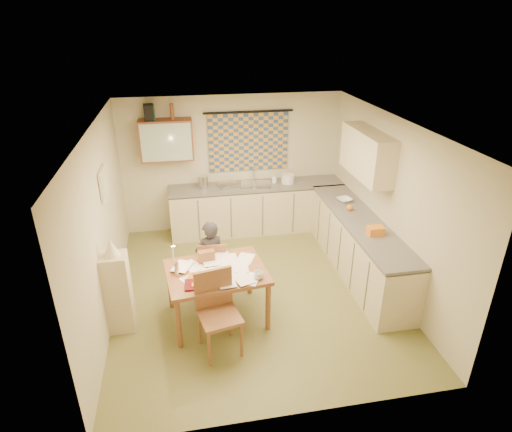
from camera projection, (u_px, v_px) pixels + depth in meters
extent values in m
cube|color=brown|center=(254.00, 290.00, 6.42)|extent=(4.00, 4.50, 0.02)
cube|color=white|center=(253.00, 123.00, 5.35)|extent=(4.00, 4.50, 0.02)
cube|color=beige|center=(232.00, 164.00, 7.89)|extent=(4.00, 0.02, 2.50)
cube|color=beige|center=(297.00, 318.00, 3.87)|extent=(4.00, 0.02, 2.50)
cube|color=beige|center=(102.00, 226.00, 5.56)|extent=(0.02, 4.50, 2.50)
cube|color=beige|center=(390.00, 204.00, 6.21)|extent=(0.02, 4.50, 2.50)
cube|color=navy|center=(249.00, 142.00, 7.74)|extent=(1.45, 0.03, 1.05)
cylinder|color=black|center=(248.00, 112.00, 7.48)|extent=(1.60, 0.04, 0.04)
cube|color=brown|center=(166.00, 140.00, 7.31)|extent=(0.90, 0.34, 0.70)
cube|color=#99B2A5|center=(166.00, 143.00, 7.16)|extent=(0.84, 0.02, 0.64)
cube|color=#C5B78D|center=(367.00, 154.00, 6.41)|extent=(0.34, 1.30, 0.70)
cube|color=beige|center=(104.00, 183.00, 5.73)|extent=(0.04, 0.50, 0.40)
cube|color=silver|center=(106.00, 183.00, 5.73)|extent=(0.01, 0.42, 0.32)
cube|color=#C5B78D|center=(260.00, 209.00, 8.04)|extent=(3.30, 0.60, 0.86)
cube|color=#555350|center=(260.00, 186.00, 7.84)|extent=(3.30, 0.62, 0.04)
cube|color=#C5B78D|center=(358.00, 248.00, 6.71)|extent=(0.60, 2.95, 0.86)
cube|color=#555350|center=(361.00, 221.00, 6.51)|extent=(0.62, 2.95, 0.04)
cube|color=white|center=(387.00, 284.00, 5.81)|extent=(0.56, 0.56, 0.84)
cube|color=black|center=(391.00, 257.00, 5.63)|extent=(0.53, 0.53, 0.03)
cube|color=silver|center=(256.00, 187.00, 7.84)|extent=(0.62, 0.54, 0.10)
cylinder|color=silver|center=(254.00, 174.00, 7.92)|extent=(0.04, 0.04, 0.28)
cube|color=silver|center=(228.00, 185.00, 7.73)|extent=(0.42, 0.38, 0.06)
cylinder|color=silver|center=(203.00, 182.00, 7.62)|extent=(0.20, 0.20, 0.24)
cylinder|color=white|center=(288.00, 179.00, 7.89)|extent=(0.28, 0.28, 0.16)
imported|color=white|center=(274.00, 178.00, 7.89)|extent=(0.08, 0.08, 0.17)
imported|color=white|center=(344.00, 200.00, 7.11)|extent=(0.36, 0.36, 0.06)
cube|color=orange|center=(375.00, 231.00, 6.04)|extent=(0.22, 0.16, 0.12)
sphere|color=orange|center=(350.00, 208.00, 6.78)|extent=(0.10, 0.10, 0.10)
cube|color=black|center=(149.00, 112.00, 7.07)|extent=(0.17, 0.21, 0.26)
cylinder|color=#195926|center=(153.00, 112.00, 7.08)|extent=(0.09, 0.09, 0.26)
cylinder|color=brown|center=(172.00, 111.00, 7.13)|extent=(0.09, 0.09, 0.26)
cube|color=brown|center=(216.00, 272.00, 5.53)|extent=(1.37, 1.10, 0.05)
cube|color=brown|center=(213.00, 266.00, 6.22)|extent=(0.43, 0.43, 0.04)
cube|color=brown|center=(212.00, 259.00, 5.96)|extent=(0.40, 0.07, 0.43)
cube|color=brown|center=(220.00, 317.00, 5.06)|extent=(0.55, 0.55, 0.04)
cube|color=brown|center=(213.00, 288.00, 5.12)|extent=(0.47, 0.14, 0.51)
imported|color=black|center=(210.00, 259.00, 6.07)|extent=(0.58, 0.50, 1.19)
cube|color=#C5B78D|center=(118.00, 293.00, 5.42)|extent=(0.32, 0.30, 1.10)
cone|color=beige|center=(111.00, 247.00, 5.14)|extent=(0.20, 0.20, 0.22)
cube|color=brown|center=(206.00, 256.00, 5.69)|extent=(0.23, 0.13, 0.16)
imported|color=white|center=(259.00, 275.00, 5.33)|extent=(0.21, 0.21, 0.10)
imported|color=maroon|center=(185.00, 285.00, 5.20)|extent=(0.20, 0.26, 0.02)
imported|color=orange|center=(188.00, 278.00, 5.34)|extent=(0.29, 0.33, 0.02)
cube|color=orange|center=(197.00, 286.00, 5.18)|extent=(0.13, 0.09, 0.04)
cube|color=black|center=(235.00, 281.00, 5.28)|extent=(0.13, 0.06, 0.02)
cylinder|color=silver|center=(177.00, 269.00, 5.38)|extent=(0.08, 0.08, 0.18)
cylinder|color=white|center=(173.00, 254.00, 5.32)|extent=(0.03, 0.03, 0.22)
sphere|color=#FFCC66|center=(174.00, 246.00, 5.26)|extent=(0.02, 0.02, 0.02)
cube|color=white|center=(192.00, 266.00, 5.61)|extent=(0.35, 0.36, 0.00)
cube|color=white|center=(245.00, 259.00, 5.78)|extent=(0.32, 0.36, 0.00)
cube|color=white|center=(207.00, 275.00, 5.41)|extent=(0.35, 0.36, 0.00)
cube|color=white|center=(192.00, 281.00, 5.30)|extent=(0.34, 0.36, 0.00)
cube|color=white|center=(213.00, 263.00, 5.67)|extent=(0.32, 0.36, 0.00)
cube|color=white|center=(250.00, 279.00, 5.33)|extent=(0.32, 0.36, 0.00)
cube|color=white|center=(222.00, 259.00, 5.75)|extent=(0.26, 0.33, 0.00)
cube|color=white|center=(209.00, 275.00, 5.40)|extent=(0.31, 0.36, 0.00)
cube|color=white|center=(229.00, 271.00, 5.48)|extent=(0.29, 0.35, 0.00)
cube|color=white|center=(224.00, 257.00, 5.79)|extent=(0.28, 0.34, 0.00)
cube|color=white|center=(230.00, 259.00, 5.74)|extent=(0.22, 0.31, 0.00)
cube|color=white|center=(232.00, 265.00, 5.61)|extent=(0.29, 0.35, 0.00)
cube|color=white|center=(240.00, 266.00, 5.58)|extent=(0.23, 0.31, 0.00)
cube|color=white|center=(226.00, 281.00, 5.26)|extent=(0.24, 0.32, 0.00)
cube|color=white|center=(243.00, 278.00, 5.31)|extent=(0.29, 0.35, 0.00)
cube|color=white|center=(211.00, 260.00, 5.70)|extent=(0.23, 0.31, 0.00)
cube|color=white|center=(182.00, 266.00, 5.56)|extent=(0.32, 0.36, 0.00)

